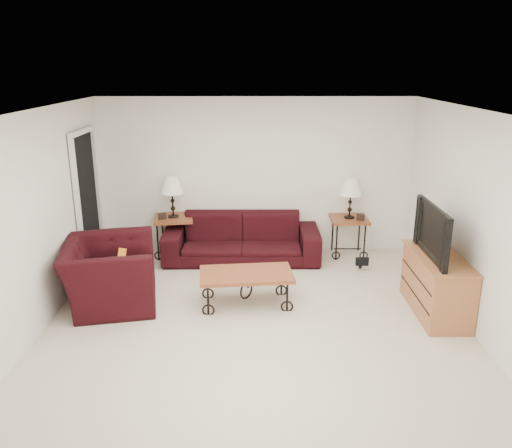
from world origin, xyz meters
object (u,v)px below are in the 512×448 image
at_px(lamp_left, 172,197).
at_px(armchair, 110,273).
at_px(side_table_left, 174,236).
at_px(tv_stand, 436,285).
at_px(coffee_table, 246,288).
at_px(backpack, 361,257).
at_px(television, 441,232).
at_px(side_table_right, 348,237).
at_px(lamp_right, 350,199).
at_px(sofa, 242,238).

bearing_deg(lamp_left, armchair, -107.96).
distance_m(side_table_left, tv_stand, 4.07).
bearing_deg(lamp_left, coffee_table, -56.37).
xyz_separation_m(side_table_left, backpack, (2.90, -0.59, -0.13)).
xyz_separation_m(tv_stand, television, (-0.02, 0.00, 0.69)).
distance_m(side_table_left, lamp_left, 0.65).
relative_size(side_table_right, coffee_table, 0.54).
bearing_deg(television, lamp_right, -160.38).
bearing_deg(lamp_left, side_table_left, 0.00).
distance_m(lamp_left, lamp_right, 2.81).
xyz_separation_m(sofa, side_table_right, (1.71, 0.18, -0.04)).
distance_m(sofa, tv_stand, 3.06).
distance_m(side_table_left, armchair, 1.82).
relative_size(television, backpack, 2.89).
xyz_separation_m(lamp_left, armchair, (-0.56, -1.73, -0.56)).
height_order(side_table_left, lamp_left, lamp_left).
relative_size(tv_stand, backpack, 3.22).
relative_size(sofa, coffee_table, 2.07).
height_order(side_table_right, lamp_left, lamp_left).
distance_m(side_table_left, backpack, 2.96).
distance_m(sofa, television, 3.13).
bearing_deg(side_table_right, coffee_table, -132.20).
distance_m(sofa, backpack, 1.86).
height_order(coffee_table, armchair, armchair).
bearing_deg(television, tv_stand, 90.00).
distance_m(lamp_left, armchair, 1.91).
relative_size(side_table_left, lamp_right, 1.03).
xyz_separation_m(sofa, tv_stand, (2.45, -1.83, 0.02)).
relative_size(lamp_left, tv_stand, 0.52).
relative_size(sofa, tv_stand, 1.96).
xyz_separation_m(lamp_right, armchair, (-3.37, -1.73, -0.54)).
distance_m(side_table_right, television, 2.26).
relative_size(side_table_left, lamp_left, 1.00).
distance_m(lamp_left, television, 4.06).
xyz_separation_m(sofa, coffee_table, (0.10, -1.61, -0.13)).
xyz_separation_m(television, backpack, (-0.62, 1.42, -0.87)).
xyz_separation_m(sofa, side_table_left, (-1.09, 0.18, -0.03)).
xyz_separation_m(lamp_left, television, (3.52, -2.01, 0.09)).
bearing_deg(side_table_left, backpack, -11.48).
distance_m(side_table_right, coffee_table, 2.41).
height_order(sofa, side_table_right, sofa).
xyz_separation_m(side_table_left, tv_stand, (3.54, -2.01, 0.05)).
relative_size(sofa, armchair, 1.92).
relative_size(lamp_right, backpack, 1.64).
relative_size(side_table_left, coffee_table, 0.55).
bearing_deg(tv_stand, sofa, 143.24).
bearing_deg(armchair, sofa, -57.79).
height_order(sofa, tv_stand, tv_stand).
bearing_deg(side_table_right, tv_stand, -69.88).
xyz_separation_m(tv_stand, backpack, (-0.64, 1.42, -0.18)).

